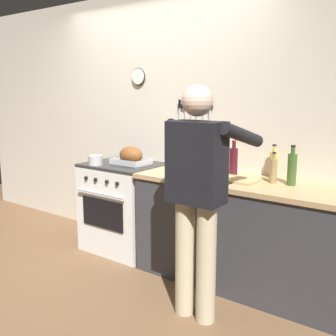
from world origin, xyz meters
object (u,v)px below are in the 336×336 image
at_px(roasting_pan, 131,157).
at_px(bottle_soy_sauce, 209,161).
at_px(bottle_vinegar, 273,170).
at_px(bottle_cooking_oil, 274,164).
at_px(bottle_olive_oil, 292,169).
at_px(bottle_hot_sauce, 180,161).
at_px(cutting_board, 236,179).
at_px(person_cook, 198,189).
at_px(stove, 125,207).
at_px(saucepan, 95,160).
at_px(bottle_wine_red, 234,161).

height_order(roasting_pan, bottle_soy_sauce, roasting_pan).
xyz_separation_m(bottle_soy_sauce, bottle_vinegar, (0.70, -0.18, 0.03)).
distance_m(bottle_cooking_oil, bottle_olive_oil, 0.26).
bearing_deg(bottle_vinegar, bottle_hot_sauce, 176.40).
relative_size(bottle_soy_sauce, bottle_olive_oil, 0.58).
bearing_deg(bottle_soy_sauce, cutting_board, -33.38).
xyz_separation_m(person_cook, bottle_cooking_oil, (0.19, 0.87, 0.07)).
bearing_deg(bottle_soy_sauce, roasting_pan, -160.07).
distance_m(cutting_board, bottle_olive_oil, 0.45).
bearing_deg(bottle_cooking_oil, bottle_olive_oil, -36.03).
relative_size(roasting_pan, bottle_cooking_oil, 1.23).
distance_m(stove, bottle_hot_sauce, 0.81).
height_order(bottle_cooking_oil, bottle_olive_oil, bottle_olive_oil).
bearing_deg(bottle_olive_oil, bottle_cooking_oil, 143.97).
height_order(roasting_pan, cutting_board, roasting_pan).
relative_size(person_cook, saucepan, 12.18).
xyz_separation_m(bottle_vinegar, bottle_olive_oil, (0.14, 0.01, 0.03)).
bearing_deg(bottle_vinegar, cutting_board, -160.02).
distance_m(bottle_vinegar, bottle_olive_oil, 0.15).
bearing_deg(bottle_wine_red, bottle_hot_sauce, 179.37).
height_order(stove, bottle_olive_oil, bottle_olive_oil).
bearing_deg(cutting_board, bottle_soy_sauce, 146.62).
relative_size(person_cook, bottle_wine_red, 5.39).
bearing_deg(bottle_hot_sauce, bottle_vinegar, -3.60).
xyz_separation_m(bottle_soy_sauce, bottle_wine_red, (0.32, -0.13, 0.05)).
height_order(bottle_hot_sauce, bottle_olive_oil, bottle_olive_oil).
height_order(stove, saucepan, saucepan).
bearing_deg(stove, bottle_hot_sauce, 11.28).
bearing_deg(bottle_hot_sauce, cutting_board, -13.36).
relative_size(bottle_hot_sauce, bottle_olive_oil, 0.57).
bearing_deg(bottle_wine_red, bottle_vinegar, -7.94).
bearing_deg(bottle_olive_oil, saucepan, -170.74).
relative_size(roasting_pan, bottle_vinegar, 1.41).
distance_m(stove, bottle_soy_sauce, 1.02).
height_order(roasting_pan, bottle_wine_red, bottle_wine_red).
bearing_deg(person_cook, bottle_vinegar, -26.68).
distance_m(bottle_vinegar, bottle_wine_red, 0.38).
height_order(saucepan, bottle_olive_oil, bottle_olive_oil).
bearing_deg(person_cook, stove, 57.10).
xyz_separation_m(saucepan, cutting_board, (1.44, 0.19, -0.04)).
bearing_deg(saucepan, bottle_hot_sauce, 24.27).
relative_size(bottle_soy_sauce, bottle_cooking_oil, 0.64).
relative_size(person_cook, bottle_olive_oil, 5.31).
relative_size(bottle_soy_sauce, bottle_vinegar, 0.73).
bearing_deg(stove, bottle_cooking_oil, 8.77).
distance_m(stove, saucepan, 0.57).
relative_size(person_cook, cutting_board, 4.61).
height_order(bottle_olive_oil, bottle_wine_red, bottle_olive_oil).
bearing_deg(roasting_pan, saucepan, -143.79).
bearing_deg(bottle_cooking_oil, bottle_hot_sauce, -172.99).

